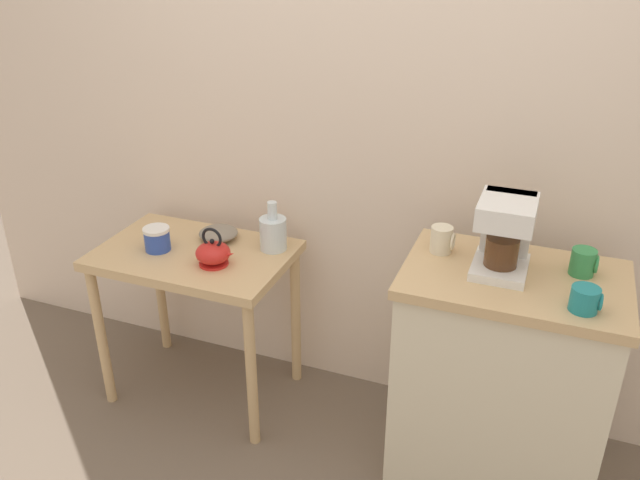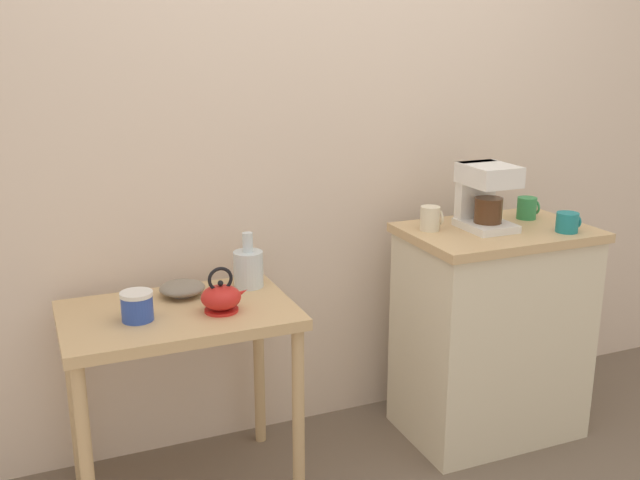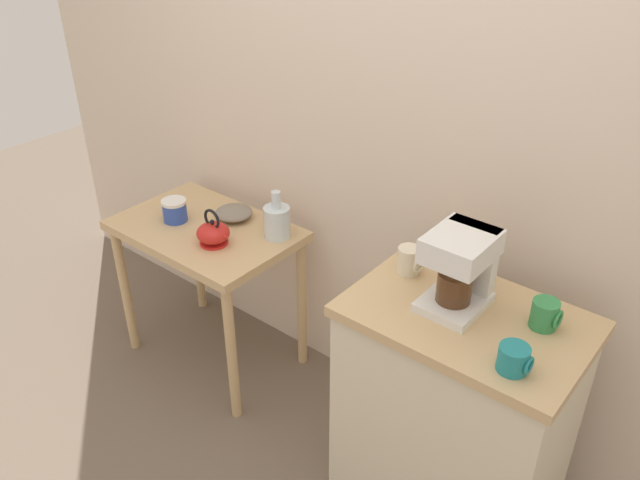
# 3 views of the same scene
# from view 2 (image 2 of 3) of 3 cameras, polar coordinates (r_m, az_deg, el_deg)

# --- Properties ---
(ground_plane) EXTENTS (8.00, 8.00, 0.00)m
(ground_plane) POSITION_cam_2_polar(r_m,az_deg,el_deg) (3.08, 3.02, -16.66)
(ground_plane) COLOR #6B5B4C
(back_wall) EXTENTS (4.40, 0.10, 2.80)m
(back_wall) POSITION_cam_2_polar(r_m,az_deg,el_deg) (3.06, 1.45, 11.05)
(back_wall) COLOR beige
(back_wall) RESTS_ON ground_plane
(wooden_table) EXTENTS (0.80, 0.53, 0.72)m
(wooden_table) POSITION_cam_2_polar(r_m,az_deg,el_deg) (2.66, -10.85, -7.46)
(wooden_table) COLOR tan
(wooden_table) RESTS_ON ground_plane
(kitchen_counter) EXTENTS (0.74, 0.50, 0.90)m
(kitchen_counter) POSITION_cam_2_polar(r_m,az_deg,el_deg) (3.17, 13.14, -6.92)
(kitchen_counter) COLOR beige
(kitchen_counter) RESTS_ON ground_plane
(bowl_stoneware) EXTENTS (0.17, 0.17, 0.05)m
(bowl_stoneware) POSITION_cam_2_polar(r_m,az_deg,el_deg) (2.74, -10.65, -3.69)
(bowl_stoneware) COLOR gray
(bowl_stoneware) RESTS_ON wooden_table
(teakettle) EXTENTS (0.17, 0.14, 0.16)m
(teakettle) POSITION_cam_2_polar(r_m,az_deg,el_deg) (2.57, -7.63, -4.44)
(teakettle) COLOR red
(teakettle) RESTS_ON wooden_table
(glass_carafe_vase) EXTENTS (0.11, 0.11, 0.21)m
(glass_carafe_vase) POSITION_cam_2_polar(r_m,az_deg,el_deg) (2.80, -5.58, -2.13)
(glass_carafe_vase) COLOR silver
(glass_carafe_vase) RESTS_ON wooden_table
(canister_enamel) EXTENTS (0.11, 0.11, 0.10)m
(canister_enamel) POSITION_cam_2_polar(r_m,az_deg,el_deg) (2.54, -14.01, -4.99)
(canister_enamel) COLOR #2D4CAD
(canister_enamel) RESTS_ON wooden_table
(coffee_maker) EXTENTS (0.18, 0.22, 0.26)m
(coffee_maker) POSITION_cam_2_polar(r_m,az_deg,el_deg) (2.99, 12.65, 3.55)
(coffee_maker) COLOR white
(coffee_maker) RESTS_ON kitchen_counter
(mug_tall_green) EXTENTS (0.09, 0.08, 0.09)m
(mug_tall_green) POSITION_cam_2_polar(r_m,az_deg,el_deg) (3.21, 15.78, 2.40)
(mug_tall_green) COLOR #338C4C
(mug_tall_green) RESTS_ON kitchen_counter
(mug_small_cream) EXTENTS (0.08, 0.08, 0.10)m
(mug_small_cream) POSITION_cam_2_polar(r_m,az_deg,el_deg) (2.94, 8.58, 1.67)
(mug_small_cream) COLOR beige
(mug_small_cream) RESTS_ON kitchen_counter
(mug_dark_teal) EXTENTS (0.09, 0.09, 0.08)m
(mug_dark_teal) POSITION_cam_2_polar(r_m,az_deg,el_deg) (3.04, 18.66, 1.31)
(mug_dark_teal) COLOR teal
(mug_dark_teal) RESTS_ON kitchen_counter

